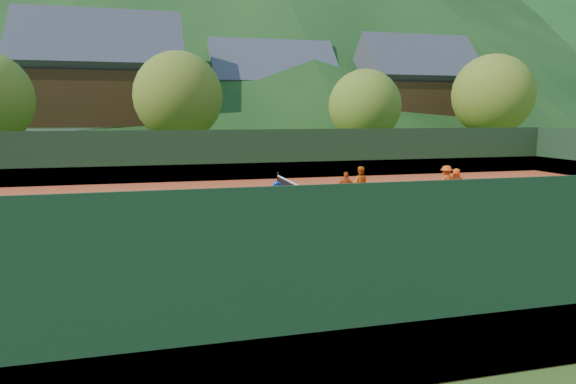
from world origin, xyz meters
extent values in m
plane|color=#335219|center=(0.00, 0.00, 0.00)|extent=(400.00, 400.00, 0.00)
cube|color=#BD421E|center=(0.00, 0.00, 0.01)|extent=(40.00, 24.00, 0.02)
imported|color=#1A45AD|center=(-1.79, -1.35, 0.83)|extent=(0.67, 0.52, 1.63)
imported|color=orange|center=(3.14, 3.18, 0.81)|extent=(0.94, 0.85, 1.57)
imported|color=#D54D12|center=(2.02, 1.98, 0.76)|extent=(0.94, 0.68, 1.48)
imported|color=#EF5315|center=(7.84, 2.84, 0.72)|extent=(0.79, 0.65, 1.39)
imported|color=#E85014|center=(7.15, 2.57, 0.80)|extent=(1.07, 0.69, 1.57)
sphere|color=yellow|center=(-1.73, -2.95, 0.05)|extent=(0.07, 0.07, 0.07)
sphere|color=yellow|center=(-0.02, -1.41, 0.05)|extent=(0.07, 0.07, 0.07)
sphere|color=yellow|center=(0.20, -0.87, 0.05)|extent=(0.07, 0.07, 0.07)
sphere|color=yellow|center=(4.07, -4.85, 0.05)|extent=(0.07, 0.07, 0.07)
sphere|color=yellow|center=(-1.67, -0.96, 0.05)|extent=(0.07, 0.07, 0.07)
sphere|color=yellow|center=(0.78, -5.27, 0.05)|extent=(0.07, 0.07, 0.07)
sphere|color=yellow|center=(-0.89, -4.30, 0.05)|extent=(0.07, 0.07, 0.07)
sphere|color=yellow|center=(3.61, -3.63, 0.05)|extent=(0.07, 0.07, 0.07)
sphere|color=yellow|center=(-5.77, -5.31, 0.05)|extent=(0.07, 0.07, 0.07)
sphere|color=yellow|center=(-9.39, -2.80, 0.05)|extent=(0.07, 0.07, 0.07)
sphere|color=yellow|center=(3.52, -7.89, 0.05)|extent=(0.07, 0.07, 0.07)
sphere|color=yellow|center=(-7.37, -9.19, 0.05)|extent=(0.07, 0.07, 0.07)
sphere|color=yellow|center=(-4.49, -6.42, 0.05)|extent=(0.07, 0.07, 0.07)
sphere|color=yellow|center=(-7.44, -6.51, 0.05)|extent=(0.07, 0.07, 0.07)
sphere|color=yellow|center=(1.28, -7.64, 0.05)|extent=(0.07, 0.07, 0.07)
sphere|color=yellow|center=(-2.30, -8.02, 0.05)|extent=(0.07, 0.07, 0.07)
sphere|color=yellow|center=(-9.25, -1.39, 0.05)|extent=(0.07, 0.07, 0.07)
sphere|color=yellow|center=(-9.07, -2.94, 0.05)|extent=(0.07, 0.07, 0.07)
sphere|color=yellow|center=(6.05, -3.05, 0.05)|extent=(0.07, 0.07, 0.07)
sphere|color=yellow|center=(-0.40, -6.72, 0.05)|extent=(0.07, 0.07, 0.07)
sphere|color=yellow|center=(-8.15, -7.21, 0.05)|extent=(0.07, 0.07, 0.07)
sphere|color=yellow|center=(-0.72, -1.55, 0.05)|extent=(0.07, 0.07, 0.07)
sphere|color=yellow|center=(-9.49, -2.30, 0.05)|extent=(0.07, 0.07, 0.07)
sphere|color=yellow|center=(-7.84, -7.70, 0.05)|extent=(0.07, 0.07, 0.07)
sphere|color=yellow|center=(-6.59, -5.42, 0.05)|extent=(0.07, 0.07, 0.07)
sphere|color=yellow|center=(-9.12, -2.29, 0.05)|extent=(0.07, 0.07, 0.07)
sphere|color=yellow|center=(-4.55, -5.87, 0.05)|extent=(0.07, 0.07, 0.07)
cube|color=white|center=(11.88, 0.00, 0.02)|extent=(0.06, 10.97, 0.00)
cube|color=white|center=(0.00, -5.49, 0.02)|extent=(23.77, 0.06, 0.00)
cube|color=white|center=(0.00, 5.49, 0.02)|extent=(23.77, 0.06, 0.00)
cube|color=white|center=(0.00, -4.12, 0.02)|extent=(23.77, 0.06, 0.00)
cube|color=white|center=(0.00, 4.12, 0.02)|extent=(23.77, 0.06, 0.00)
cube|color=white|center=(-6.40, 0.00, 0.02)|extent=(0.06, 8.23, 0.00)
cube|color=silver|center=(6.40, 0.00, 0.02)|extent=(0.06, 8.23, 0.00)
cube|color=silver|center=(0.00, 0.00, 0.02)|extent=(12.80, 0.06, 0.00)
cube|color=silver|center=(0.00, 0.00, 0.02)|extent=(0.06, 10.97, 0.00)
cube|color=black|center=(0.00, 0.00, 0.47)|extent=(0.03, 11.97, 0.90)
cube|color=white|center=(0.00, 0.00, 0.94)|extent=(0.05, 11.97, 0.06)
cylinder|color=black|center=(0.00, -5.99, 0.57)|extent=(0.10, 0.10, 1.10)
cylinder|color=black|center=(0.00, 5.99, 0.57)|extent=(0.10, 0.10, 1.10)
cube|color=black|center=(0.00, 12.00, 1.52)|extent=(40.00, 0.05, 3.00)
cube|color=#1A5B27|center=(0.00, 12.00, 0.52)|extent=(40.40, 0.05, 1.00)
cube|color=black|center=(0.00, -12.00, 1.52)|extent=(40.00, 0.05, 3.00)
cube|color=#195928|center=(0.00, -12.00, 0.52)|extent=(40.40, 0.05, 1.00)
cylinder|color=black|center=(-6.95, -3.81, 0.30)|extent=(0.02, 0.02, 0.55)
cylinder|color=black|center=(-6.40, -3.81, 0.30)|extent=(0.02, 0.02, 0.55)
cylinder|color=black|center=(-6.95, -3.26, 0.30)|extent=(0.02, 0.02, 0.55)
cylinder|color=black|center=(-6.40, -3.26, 0.30)|extent=(0.02, 0.02, 0.55)
cube|color=black|center=(-6.67, -3.54, 0.57)|extent=(0.55, 0.55, 0.02)
cube|color=black|center=(-6.67, -3.81, 0.80)|extent=(0.55, 0.02, 0.45)
cube|color=black|center=(-6.67, -3.26, 0.80)|extent=(0.55, 0.02, 0.45)
cube|color=black|center=(-6.95, -3.54, 0.80)|extent=(0.02, 0.55, 0.45)
cube|color=black|center=(-6.40, -3.54, 0.80)|extent=(0.02, 0.55, 0.45)
sphere|color=#CCE526|center=(-6.88, -3.74, 0.99)|extent=(0.07, 0.07, 0.07)
sphere|color=#CCE526|center=(-6.88, -3.61, 0.99)|extent=(0.07, 0.07, 0.07)
sphere|color=#CCE526|center=(-6.88, -3.47, 0.99)|extent=(0.07, 0.07, 0.07)
sphere|color=#CCE526|center=(-6.88, -3.33, 0.99)|extent=(0.07, 0.07, 0.07)
sphere|color=#CCE526|center=(-6.74, -3.74, 0.99)|extent=(0.07, 0.07, 0.07)
sphere|color=#CCE526|center=(-6.74, -3.61, 0.99)|extent=(0.07, 0.07, 0.07)
sphere|color=#CCE526|center=(-6.74, -3.47, 0.99)|extent=(0.07, 0.07, 0.07)
sphere|color=#CCE526|center=(-6.74, -3.33, 0.99)|extent=(0.07, 0.07, 0.07)
sphere|color=#CCE526|center=(-6.60, -3.74, 0.99)|extent=(0.07, 0.07, 0.07)
sphere|color=#CCE526|center=(-6.60, -3.61, 0.99)|extent=(0.07, 0.07, 0.07)
sphere|color=#CCE526|center=(-6.60, -3.47, 0.99)|extent=(0.07, 0.07, 0.07)
sphere|color=#CCE526|center=(-6.60, -3.33, 0.99)|extent=(0.07, 0.07, 0.07)
sphere|color=#CCE526|center=(-6.47, -3.74, 0.99)|extent=(0.07, 0.07, 0.07)
sphere|color=#CCE526|center=(-6.47, -3.61, 0.99)|extent=(0.07, 0.07, 0.07)
sphere|color=#CCE526|center=(-6.47, -3.47, 0.99)|extent=(0.07, 0.07, 0.07)
sphere|color=#CCE526|center=(-6.47, -3.33, 0.99)|extent=(0.07, 0.07, 0.07)
cube|color=beige|center=(-10.00, 30.00, 1.44)|extent=(12.00, 9.00, 2.88)
cube|color=#341F0E|center=(-10.00, 30.00, 5.12)|extent=(12.24, 9.18, 4.48)
cube|color=#3C3C44|center=(-10.00, 30.00, 7.96)|extent=(13.80, 9.93, 9.93)
cube|color=beige|center=(6.00, 34.00, 1.26)|extent=(11.00, 8.00, 2.52)
cube|color=#361B0E|center=(6.00, 34.00, 4.48)|extent=(11.22, 8.16, 3.92)
cube|color=#43434B|center=(6.00, 34.00, 7.04)|extent=(12.65, 8.82, 8.82)
cube|color=beige|center=(20.00, 30.00, 1.35)|extent=(10.00, 8.00, 2.70)
cube|color=#36200E|center=(20.00, 30.00, 4.80)|extent=(10.20, 8.16, 4.20)
cube|color=#3D3D44|center=(20.00, 30.00, 7.50)|extent=(11.50, 8.82, 8.82)
cylinder|color=#412A1A|center=(-4.00, 20.00, 1.44)|extent=(0.36, 0.36, 2.88)
sphere|color=#506F1D|center=(-4.00, 20.00, 5.20)|extent=(6.40, 6.40, 6.40)
cylinder|color=#42291A|center=(10.00, 19.00, 1.26)|extent=(0.36, 0.36, 2.52)
sphere|color=#4B731E|center=(10.00, 19.00, 4.55)|extent=(5.60, 5.60, 5.60)
cylinder|color=#402719|center=(22.00, 20.00, 1.53)|extent=(0.36, 0.36, 3.06)
sphere|color=#53741F|center=(22.00, 20.00, 5.53)|extent=(6.80, 6.80, 6.80)
camera|label=1|loc=(-5.79, -18.24, 3.92)|focal=32.00mm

